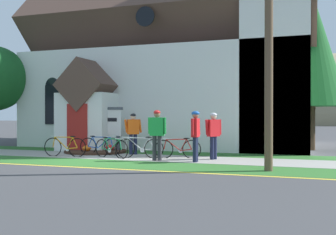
{
  "coord_description": "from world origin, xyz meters",
  "views": [
    {
      "loc": [
        7.24,
        -12.67,
        1.65
      ],
      "look_at": [
        1.9,
        2.71,
        1.51
      ],
      "focal_mm": 43.87,
      "sensor_mm": 36.0,
      "label": 1
    }
  ],
  "objects_px": {
    "bicycle_red": "(100,146)",
    "bicycle_orange": "(65,147)",
    "cyclist_in_red_jersey": "(195,132)",
    "bicycle_silver": "(178,148)",
    "bicycle_white": "(140,148)",
    "cyclist_in_blue_jersey": "(133,130)",
    "bicycle_green": "(111,148)",
    "utility_pole": "(265,5)",
    "roadside_conifer": "(311,49)",
    "church_sign": "(102,123)",
    "cyclist_in_white_jersey": "(157,131)",
    "cyclist_in_green_jersey": "(213,132)"
  },
  "relations": [
    {
      "from": "bicycle_green",
      "to": "cyclist_in_red_jersey",
      "type": "bearing_deg",
      "value": -5.38
    },
    {
      "from": "cyclist_in_green_jersey",
      "to": "roadside_conifer",
      "type": "distance_m",
      "value": 7.3
    },
    {
      "from": "bicycle_orange",
      "to": "church_sign",
      "type": "bearing_deg",
      "value": 82.99
    },
    {
      "from": "cyclist_in_red_jersey",
      "to": "bicycle_silver",
      "type": "bearing_deg",
      "value": 133.2
    },
    {
      "from": "cyclist_in_white_jersey",
      "to": "utility_pole",
      "type": "relative_size",
      "value": 0.21
    },
    {
      "from": "church_sign",
      "to": "cyclist_in_white_jersey",
      "type": "relative_size",
      "value": 1.11
    },
    {
      "from": "bicycle_silver",
      "to": "bicycle_white",
      "type": "bearing_deg",
      "value": -163.76
    },
    {
      "from": "cyclist_in_white_jersey",
      "to": "cyclist_in_blue_jersey",
      "type": "distance_m",
      "value": 2.49
    },
    {
      "from": "bicycle_orange",
      "to": "roadside_conifer",
      "type": "bearing_deg",
      "value": 34.4
    },
    {
      "from": "cyclist_in_white_jersey",
      "to": "bicycle_green",
      "type": "bearing_deg",
      "value": 169.5
    },
    {
      "from": "utility_pole",
      "to": "roadside_conifer",
      "type": "bearing_deg",
      "value": 80.61
    },
    {
      "from": "bicycle_green",
      "to": "bicycle_silver",
      "type": "xyz_separation_m",
      "value": [
        2.42,
        0.7,
        -0.0
      ]
    },
    {
      "from": "cyclist_in_green_jersey",
      "to": "cyclist_in_blue_jersey",
      "type": "height_order",
      "value": "cyclist_in_green_jersey"
    },
    {
      "from": "bicycle_red",
      "to": "cyclist_in_red_jersey",
      "type": "bearing_deg",
      "value": -14.21
    },
    {
      "from": "bicycle_white",
      "to": "cyclist_in_blue_jersey",
      "type": "xyz_separation_m",
      "value": [
        -0.78,
        1.13,
        0.6
      ]
    },
    {
      "from": "cyclist_in_white_jersey",
      "to": "cyclist_in_blue_jersey",
      "type": "bearing_deg",
      "value": 133.74
    },
    {
      "from": "church_sign",
      "to": "bicycle_green",
      "type": "distance_m",
      "value": 2.92
    },
    {
      "from": "bicycle_green",
      "to": "cyclist_in_red_jersey",
      "type": "relative_size",
      "value": 0.95
    },
    {
      "from": "cyclist_in_green_jersey",
      "to": "roadside_conifer",
      "type": "relative_size",
      "value": 0.23
    },
    {
      "from": "cyclist_in_blue_jersey",
      "to": "bicycle_green",
      "type": "bearing_deg",
      "value": -100.49
    },
    {
      "from": "church_sign",
      "to": "roadside_conifer",
      "type": "relative_size",
      "value": 0.27
    },
    {
      "from": "bicycle_orange",
      "to": "utility_pole",
      "type": "relative_size",
      "value": 0.21
    },
    {
      "from": "bicycle_silver",
      "to": "cyclist_in_blue_jersey",
      "type": "bearing_deg",
      "value": 161.25
    },
    {
      "from": "bicycle_orange",
      "to": "roadside_conifer",
      "type": "xyz_separation_m",
      "value": [
        9.04,
        6.19,
        4.27
      ]
    },
    {
      "from": "cyclist_in_white_jersey",
      "to": "cyclist_in_red_jersey",
      "type": "distance_m",
      "value": 1.39
    },
    {
      "from": "bicycle_red",
      "to": "bicycle_green",
      "type": "xyz_separation_m",
      "value": [
        0.89,
        -0.76,
        -0.0
      ]
    },
    {
      "from": "bicycle_green",
      "to": "bicycle_red",
      "type": "bearing_deg",
      "value": 139.32
    },
    {
      "from": "utility_pole",
      "to": "roadside_conifer",
      "type": "distance_m",
      "value": 7.86
    },
    {
      "from": "cyclist_in_blue_jersey",
      "to": "cyclist_in_green_jersey",
      "type": "bearing_deg",
      "value": -12.37
    },
    {
      "from": "bicycle_white",
      "to": "bicycle_green",
      "type": "bearing_deg",
      "value": -164.07
    },
    {
      "from": "bicycle_red",
      "to": "utility_pole",
      "type": "bearing_deg",
      "value": -20.32
    },
    {
      "from": "bicycle_white",
      "to": "cyclist_in_blue_jersey",
      "type": "distance_m",
      "value": 1.5
    },
    {
      "from": "cyclist_in_blue_jersey",
      "to": "roadside_conifer",
      "type": "distance_m",
      "value": 9.04
    },
    {
      "from": "cyclist_in_green_jersey",
      "to": "bicycle_orange",
      "type": "bearing_deg",
      "value": -171.7
    },
    {
      "from": "bicycle_white",
      "to": "bicycle_red",
      "type": "bearing_deg",
      "value": 166.49
    },
    {
      "from": "bicycle_silver",
      "to": "cyclist_in_red_jersey",
      "type": "bearing_deg",
      "value": -46.8
    },
    {
      "from": "bicycle_red",
      "to": "bicycle_orange",
      "type": "xyz_separation_m",
      "value": [
        -1.02,
        -0.93,
        0.01
      ]
    },
    {
      "from": "cyclist_in_green_jersey",
      "to": "roadside_conifer",
      "type": "xyz_separation_m",
      "value": [
        3.35,
        5.36,
        3.65
      ]
    },
    {
      "from": "utility_pole",
      "to": "bicycle_white",
      "type": "bearing_deg",
      "value": 157.1
    },
    {
      "from": "bicycle_white",
      "to": "bicycle_green",
      "type": "height_order",
      "value": "bicycle_white"
    },
    {
      "from": "utility_pole",
      "to": "cyclist_in_white_jersey",
      "type": "bearing_deg",
      "value": 160.55
    },
    {
      "from": "bicycle_green",
      "to": "bicycle_orange",
      "type": "height_order",
      "value": "bicycle_orange"
    },
    {
      "from": "church_sign",
      "to": "bicycle_green",
      "type": "bearing_deg",
      "value": -54.73
    },
    {
      "from": "bicycle_orange",
      "to": "cyclist_in_white_jersey",
      "type": "height_order",
      "value": "cyclist_in_white_jersey"
    },
    {
      "from": "bicycle_red",
      "to": "bicycle_orange",
      "type": "relative_size",
      "value": 1.0
    },
    {
      "from": "church_sign",
      "to": "cyclist_in_blue_jersey",
      "type": "bearing_deg",
      "value": -24.13
    },
    {
      "from": "utility_pole",
      "to": "cyclist_in_green_jersey",
      "type": "bearing_deg",
      "value": 130.85
    },
    {
      "from": "bicycle_silver",
      "to": "bicycle_orange",
      "type": "height_order",
      "value": "bicycle_orange"
    },
    {
      "from": "cyclist_in_blue_jersey",
      "to": "utility_pole",
      "type": "distance_m",
      "value": 7.47
    },
    {
      "from": "cyclist_in_white_jersey",
      "to": "cyclist_in_red_jersey",
      "type": "bearing_deg",
      "value": 2.07
    }
  ]
}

